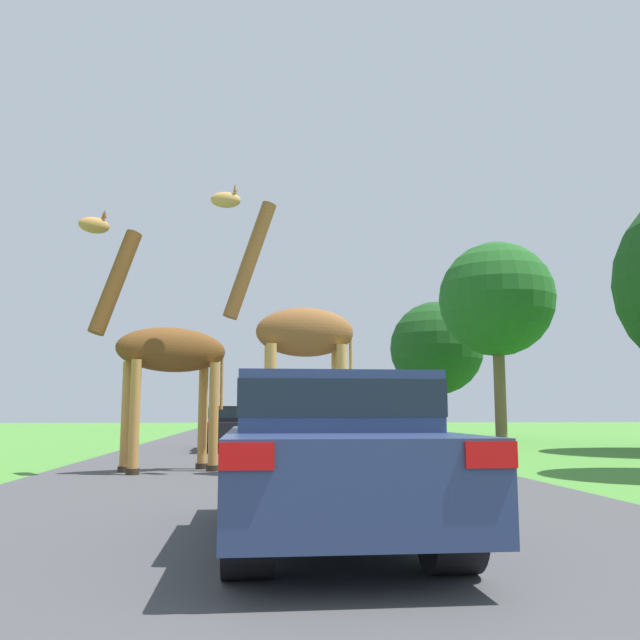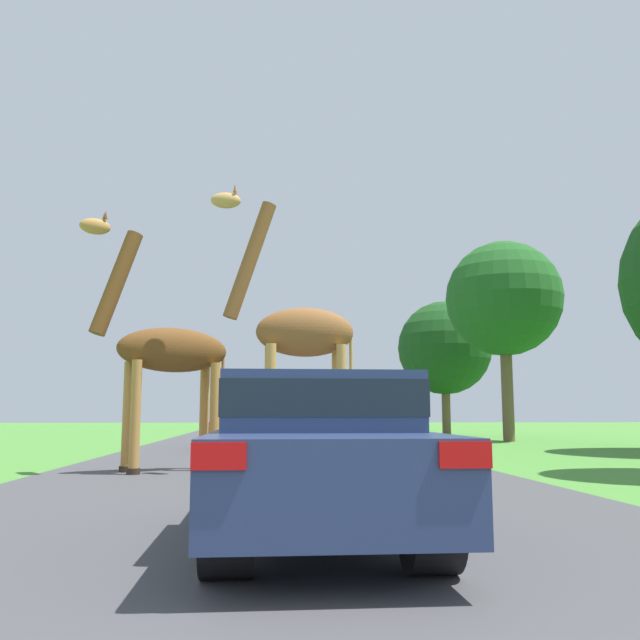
# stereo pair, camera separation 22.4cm
# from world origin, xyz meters

# --- Properties ---
(road) EXTENTS (8.38, 120.00, 0.00)m
(road) POSITION_xyz_m (0.00, 30.00, 0.00)
(road) COLOR #424244
(road) RESTS_ON ground
(giraffe_near_road) EXTENTS (2.69, 0.90, 5.33)m
(giraffe_near_road) POSITION_xyz_m (0.44, 12.00, 2.45)
(giraffe_near_road) COLOR tan
(giraffe_near_road) RESTS_ON ground
(giraffe_companion) EXTENTS (2.82, 1.62, 4.80)m
(giraffe_companion) POSITION_xyz_m (-2.04, 12.62, 2.22)
(giraffe_companion) COLOR #B77F3D
(giraffe_companion) RESTS_ON ground
(car_lead_maroon) EXTENTS (1.71, 4.02, 1.40)m
(car_lead_maroon) POSITION_xyz_m (0.26, 5.51, 0.75)
(car_lead_maroon) COLOR navy
(car_lead_maroon) RESTS_ON ground
(car_queue_right) EXTENTS (1.71, 4.70, 1.43)m
(car_queue_right) POSITION_xyz_m (2.86, 27.39, 0.76)
(car_queue_right) COLOR gray
(car_queue_right) RESTS_ON ground
(car_queue_left) EXTENTS (1.72, 4.71, 1.28)m
(car_queue_left) POSITION_xyz_m (-0.82, 20.48, 0.70)
(car_queue_left) COLOR black
(car_queue_left) RESTS_ON ground
(tree_right_cluster) EXTENTS (4.57, 4.57, 6.56)m
(tree_right_cluster) POSITION_xyz_m (8.73, 32.11, 4.26)
(tree_right_cluster) COLOR brown
(tree_right_cluster) RESTS_ON ground
(tree_far_right) EXTENTS (4.55, 4.55, 7.85)m
(tree_far_right) POSITION_xyz_m (9.30, 25.31, 5.55)
(tree_far_right) COLOR brown
(tree_far_right) RESTS_ON ground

